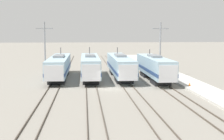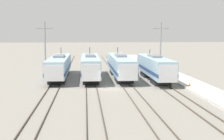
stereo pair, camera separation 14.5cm
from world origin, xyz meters
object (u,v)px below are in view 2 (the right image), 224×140
Objects in this scene: locomotive_center_right at (121,66)px; catenary_tower_right at (160,47)px; locomotive_center_left at (90,67)px; locomotive_far_right at (155,68)px; catenary_tower_left at (45,48)px; traffic_cone at (190,84)px; locomotive_far_left at (59,67)px.

catenary_tower_right is at bearing 13.10° from locomotive_center_right.
locomotive_center_left reaches higher than locomotive_far_right.
catenary_tower_left is at bearing 159.74° from locomotive_center_left.
locomotive_far_right is 7.79m from traffic_cone.
locomotive_far_left is 10.29m from locomotive_center_right.
catenary_tower_right reaches higher than locomotive_far_right.
locomotive_center_right is at bearing 12.31° from locomotive_center_left.
catenary_tower_right reaches higher than locomotive_far_left.
locomotive_far_left is 2.00× the size of catenary_tower_left.
locomotive_far_left is at bearing 151.27° from traffic_cone.
locomotive_far_left is 2.00× the size of catenary_tower_right.
locomotive_far_left is 21.48m from traffic_cone.
catenary_tower_left reaches higher than locomotive_center_left.
locomotive_far_right is 6.34m from catenary_tower_right.
traffic_cone is at bearing -29.58° from catenary_tower_left.
traffic_cone is (21.23, -12.05, -4.57)m from catenary_tower_left.
locomotive_far_left is at bearing 167.41° from locomotive_far_right.
locomotive_far_right is at bearing -16.21° from catenary_tower_left.
catenary_tower_left is 20.84× the size of traffic_cone.
locomotive_far_left is at bearing 168.45° from locomotive_center_left.
locomotive_center_left reaches higher than locomotive_center_right.
catenary_tower_right is (17.50, 1.75, 3.06)m from locomotive_far_left.
catenary_tower_left is 1.00× the size of catenary_tower_right.
traffic_cone is at bearing -63.93° from locomotive_far_right.
locomotive_center_right is 6.24m from locomotive_far_right.
traffic_cone is (18.79, -10.30, -1.51)m from locomotive_far_left.
catenary_tower_right reaches higher than traffic_cone.
traffic_cone is at bearing -34.13° from locomotive_center_left.
locomotive_far_right reaches higher than traffic_cone.
locomotive_center_left is 13.02m from catenary_tower_right.
catenary_tower_right is at bearing 0.00° from catenary_tower_left.
catenary_tower_left is (-17.88, 5.20, 2.99)m from locomotive_far_right.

